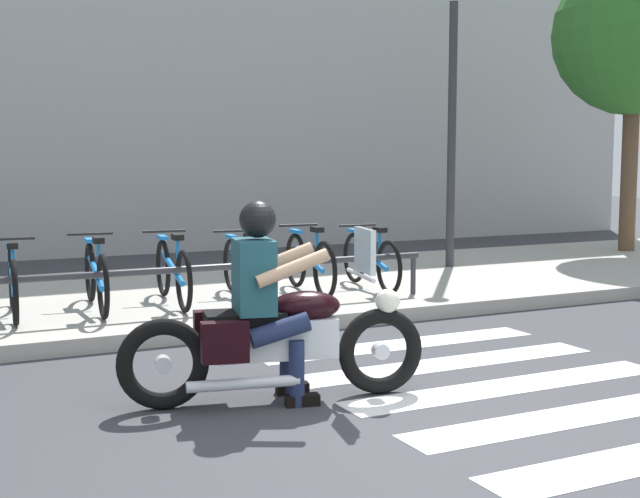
{
  "coord_description": "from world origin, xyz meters",
  "views": [
    {
      "loc": [
        -2.92,
        -4.3,
        1.77
      ],
      "look_at": [
        0.37,
        2.35,
        0.94
      ],
      "focal_mm": 48.29,
      "sensor_mm": 36.0,
      "label": 1
    }
  ],
  "objects_px": {
    "rider": "(265,287)",
    "bicycle_5": "(371,260)",
    "bike_rack": "(226,270)",
    "bicycle_4": "(310,263)",
    "motorcycle": "(277,338)",
    "bicycle_3": "(244,268)",
    "bicycle_1": "(96,276)",
    "tree_near_rack": "(635,35)",
    "bicycle_2": "(173,272)",
    "bicycle_0": "(13,282)",
    "street_lamp": "(452,100)"
  },
  "relations": [
    {
      "from": "bicycle_1",
      "to": "street_lamp",
      "type": "height_order",
      "value": "street_lamp"
    },
    {
      "from": "bicycle_0",
      "to": "bike_rack",
      "type": "height_order",
      "value": "bicycle_0"
    },
    {
      "from": "bicycle_2",
      "to": "bicycle_4",
      "type": "height_order",
      "value": "bicycle_4"
    },
    {
      "from": "motorcycle",
      "to": "tree_near_rack",
      "type": "xyz_separation_m",
      "value": [
        8.59,
        5.06,
        3.24
      ]
    },
    {
      "from": "street_lamp",
      "to": "bicycle_5",
      "type": "bearing_deg",
      "value": -147.86
    },
    {
      "from": "bicycle_2",
      "to": "bicycle_1",
      "type": "bearing_deg",
      "value": -180.0
    },
    {
      "from": "rider",
      "to": "street_lamp",
      "type": "height_order",
      "value": "street_lamp"
    },
    {
      "from": "tree_near_rack",
      "to": "bicycle_0",
      "type": "bearing_deg",
      "value": -170.43
    },
    {
      "from": "bicycle_1",
      "to": "rider",
      "type": "bearing_deg",
      "value": -81.68
    },
    {
      "from": "bicycle_4",
      "to": "street_lamp",
      "type": "xyz_separation_m",
      "value": [
        2.85,
        1.28,
        2.01
      ]
    },
    {
      "from": "motorcycle",
      "to": "bicycle_3",
      "type": "relative_size",
      "value": 1.34
    },
    {
      "from": "bicycle_0",
      "to": "bicycle_4",
      "type": "xyz_separation_m",
      "value": [
        3.26,
        -0.0,
        0.01
      ]
    },
    {
      "from": "motorcycle",
      "to": "bicycle_2",
      "type": "relative_size",
      "value": 1.27
    },
    {
      "from": "bicycle_1",
      "to": "bike_rack",
      "type": "xyz_separation_m",
      "value": [
        1.22,
        -0.55,
        0.07
      ]
    },
    {
      "from": "bicycle_5",
      "to": "bike_rack",
      "type": "bearing_deg",
      "value": -164.79
    },
    {
      "from": "motorcycle",
      "to": "bicycle_0",
      "type": "relative_size",
      "value": 1.33
    },
    {
      "from": "bicycle_1",
      "to": "bicycle_4",
      "type": "relative_size",
      "value": 1.08
    },
    {
      "from": "tree_near_rack",
      "to": "bicycle_5",
      "type": "bearing_deg",
      "value": -164.08
    },
    {
      "from": "bike_rack",
      "to": "tree_near_rack",
      "type": "bearing_deg",
      "value": 15.74
    },
    {
      "from": "motorcycle",
      "to": "tree_near_rack",
      "type": "bearing_deg",
      "value": 30.5
    },
    {
      "from": "bicycle_0",
      "to": "tree_near_rack",
      "type": "xyz_separation_m",
      "value": [
        9.97,
        1.68,
        3.2
      ]
    },
    {
      "from": "motorcycle",
      "to": "bicycle_5",
      "type": "height_order",
      "value": "motorcycle"
    },
    {
      "from": "bicycle_1",
      "to": "bicycle_5",
      "type": "relative_size",
      "value": 1.07
    },
    {
      "from": "bicycle_4",
      "to": "bike_rack",
      "type": "xyz_separation_m",
      "value": [
        -1.22,
        -0.55,
        0.06
      ]
    },
    {
      "from": "bicycle_1",
      "to": "bicycle_5",
      "type": "bearing_deg",
      "value": 0.0
    },
    {
      "from": "bicycle_1",
      "to": "street_lamp",
      "type": "distance_m",
      "value": 5.81
    },
    {
      "from": "bicycle_3",
      "to": "bicycle_5",
      "type": "relative_size",
      "value": 1.01
    },
    {
      "from": "bicycle_3",
      "to": "tree_near_rack",
      "type": "height_order",
      "value": "tree_near_rack"
    },
    {
      "from": "bicycle_5",
      "to": "tree_near_rack",
      "type": "distance_m",
      "value": 6.92
    },
    {
      "from": "bicycle_2",
      "to": "street_lamp",
      "type": "height_order",
      "value": "street_lamp"
    },
    {
      "from": "rider",
      "to": "bicycle_5",
      "type": "distance_m",
      "value": 4.37
    },
    {
      "from": "bike_rack",
      "to": "street_lamp",
      "type": "distance_m",
      "value": 4.88
    },
    {
      "from": "street_lamp",
      "to": "motorcycle",
      "type": "bearing_deg",
      "value": -135.46
    },
    {
      "from": "bicycle_5",
      "to": "street_lamp",
      "type": "distance_m",
      "value": 3.15
    },
    {
      "from": "bicycle_2",
      "to": "tree_near_rack",
      "type": "relative_size",
      "value": 0.34
    },
    {
      "from": "bicycle_5",
      "to": "bike_rack",
      "type": "height_order",
      "value": "bicycle_5"
    },
    {
      "from": "bicycle_1",
      "to": "bicycle_4",
      "type": "height_order",
      "value": "bicycle_4"
    },
    {
      "from": "bicycle_5",
      "to": "tree_near_rack",
      "type": "relative_size",
      "value": 0.32
    },
    {
      "from": "bicycle_0",
      "to": "bicycle_3",
      "type": "xyz_separation_m",
      "value": [
        2.45,
        0.0,
        -0.01
      ]
    },
    {
      "from": "bicycle_0",
      "to": "street_lamp",
      "type": "relative_size",
      "value": 0.4
    },
    {
      "from": "bicycle_1",
      "to": "tree_near_rack",
      "type": "bearing_deg",
      "value": 10.4
    },
    {
      "from": "motorcycle",
      "to": "bicycle_5",
      "type": "bearing_deg",
      "value": 51.42
    },
    {
      "from": "bicycle_4",
      "to": "street_lamp",
      "type": "bearing_deg",
      "value": 24.18
    },
    {
      "from": "motorcycle",
      "to": "bicycle_1",
      "type": "distance_m",
      "value": 3.43
    },
    {
      "from": "bicycle_0",
      "to": "bicycle_3",
      "type": "height_order",
      "value": "bicycle_0"
    },
    {
      "from": "bicycle_1",
      "to": "street_lamp",
      "type": "bearing_deg",
      "value": 13.59
    },
    {
      "from": "bicycle_3",
      "to": "bicycle_1",
      "type": "bearing_deg",
      "value": -179.99
    },
    {
      "from": "bicycle_2",
      "to": "bicycle_4",
      "type": "distance_m",
      "value": 1.63
    },
    {
      "from": "tree_near_rack",
      "to": "bicycle_3",
      "type": "bearing_deg",
      "value": -167.41
    },
    {
      "from": "tree_near_rack",
      "to": "rider",
      "type": "bearing_deg",
      "value": -149.82
    }
  ]
}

